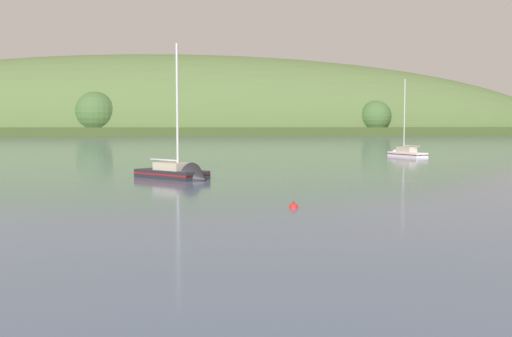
% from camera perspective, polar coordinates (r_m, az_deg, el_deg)
% --- Properties ---
extents(far_shoreline_hill, '(436.63, 84.29, 67.78)m').
position_cam_1_polar(far_shoreline_hill, '(254.12, -7.93, 3.28)').
color(far_shoreline_hill, '#3C4E24').
rests_on(far_shoreline_hill, ground).
extents(sailboat_near_mooring, '(4.08, 6.83, 11.02)m').
position_cam_1_polar(sailboat_near_mooring, '(79.81, 14.12, 1.26)').
color(sailboat_near_mooring, white).
rests_on(sailboat_near_mooring, ground).
extents(sailboat_far_left, '(6.66, 6.61, 11.49)m').
position_cam_1_polar(sailboat_far_left, '(45.98, -7.44, -0.67)').
color(sailboat_far_left, '#232328').
rests_on(sailboat_far_left, ground).
extents(mooring_buoy_foreground, '(0.48, 0.48, 0.56)m').
position_cam_1_polar(mooring_buoy_foreground, '(29.83, 3.66, -3.80)').
color(mooring_buoy_foreground, red).
rests_on(mooring_buoy_foreground, ground).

